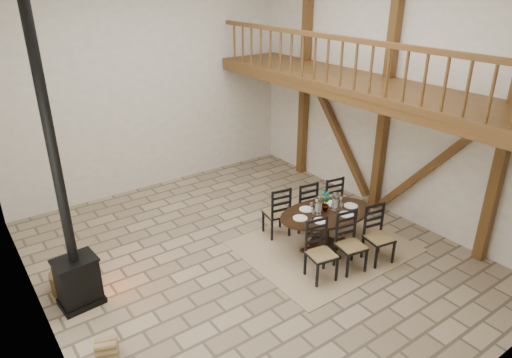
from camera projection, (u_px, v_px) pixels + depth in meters
ground at (251, 256)px, 8.48m from camera, size 8.00×8.00×0.00m
room_shell at (307, 86)px, 7.88m from camera, size 7.02×8.02×5.01m
rug at (324, 247)px, 8.74m from camera, size 3.00×2.50×0.02m
dining_table at (325, 229)px, 8.58m from camera, size 2.01×2.31×1.19m
wood_stove at (71, 242)px, 6.79m from camera, size 0.68×0.54×5.00m
log_basket at (67, 280)px, 7.49m from camera, size 0.54×0.54×0.44m
log_stack at (107, 349)px, 6.15m from camera, size 0.35×0.30×0.31m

